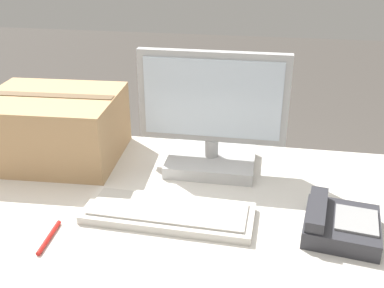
{
  "coord_description": "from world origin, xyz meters",
  "views": [
    {
      "loc": [
        0.45,
        -1.04,
        1.46
      ],
      "look_at": [
        0.25,
        0.11,
        0.9
      ],
      "focal_mm": 42.0,
      "sensor_mm": 36.0,
      "label": 1
    }
  ],
  "objects_px": {
    "monitor": "(212,122)",
    "cardboard_box": "(54,127)",
    "keyboard": "(169,213)",
    "desk_phone": "(339,224)",
    "pen_marker": "(49,237)"
  },
  "relations": [
    {
      "from": "monitor",
      "to": "cardboard_box",
      "type": "relative_size",
      "value": 1.03
    },
    {
      "from": "monitor",
      "to": "keyboard",
      "type": "relative_size",
      "value": 1.0
    },
    {
      "from": "keyboard",
      "to": "cardboard_box",
      "type": "bearing_deg",
      "value": 149.16
    },
    {
      "from": "desk_phone",
      "to": "pen_marker",
      "type": "xyz_separation_m",
      "value": [
        -0.72,
        -0.15,
        -0.02
      ]
    },
    {
      "from": "monitor",
      "to": "keyboard",
      "type": "distance_m",
      "value": 0.35
    },
    {
      "from": "cardboard_box",
      "to": "monitor",
      "type": "bearing_deg",
      "value": 1.75
    },
    {
      "from": "monitor",
      "to": "pen_marker",
      "type": "relative_size",
      "value": 3.52
    },
    {
      "from": "pen_marker",
      "to": "keyboard",
      "type": "bearing_deg",
      "value": -64.74
    },
    {
      "from": "monitor",
      "to": "cardboard_box",
      "type": "height_order",
      "value": "monitor"
    },
    {
      "from": "desk_phone",
      "to": "cardboard_box",
      "type": "distance_m",
      "value": 0.95
    },
    {
      "from": "desk_phone",
      "to": "monitor",
      "type": "bearing_deg",
      "value": 148.85
    },
    {
      "from": "desk_phone",
      "to": "cardboard_box",
      "type": "height_order",
      "value": "cardboard_box"
    },
    {
      "from": "cardboard_box",
      "to": "pen_marker",
      "type": "distance_m",
      "value": 0.49
    },
    {
      "from": "keyboard",
      "to": "cardboard_box",
      "type": "relative_size",
      "value": 1.03
    },
    {
      "from": "desk_phone",
      "to": "pen_marker",
      "type": "height_order",
      "value": "desk_phone"
    }
  ]
}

